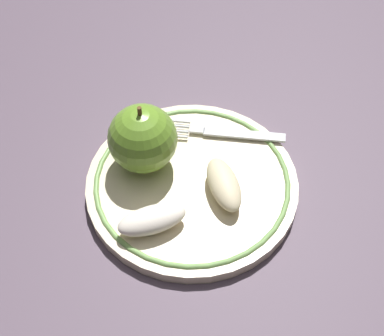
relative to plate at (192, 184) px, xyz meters
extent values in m
plane|color=#554553|center=(0.01, -0.02, -0.01)|extent=(2.00, 2.00, 0.00)
cylinder|color=beige|center=(0.00, 0.00, 0.00)|extent=(0.24, 0.24, 0.01)
torus|color=#74A053|center=(0.00, 0.00, 0.01)|extent=(0.22, 0.22, 0.01)
sphere|color=olive|center=(0.03, 0.05, 0.05)|extent=(0.08, 0.08, 0.08)
cylinder|color=brown|center=(0.03, 0.05, 0.09)|extent=(0.00, 0.00, 0.01)
ellipsoid|color=silver|center=(-0.05, 0.05, 0.02)|extent=(0.04, 0.08, 0.02)
ellipsoid|color=beige|center=(-0.02, -0.03, 0.02)|extent=(0.08, 0.04, 0.02)
cube|color=silver|center=(0.05, -0.07, 0.01)|extent=(0.04, 0.10, 0.00)
cube|color=silver|center=(0.07, -0.02, 0.01)|extent=(0.01, 0.02, 0.00)
cube|color=silver|center=(0.09, 0.02, 0.01)|extent=(0.02, 0.06, 0.00)
cube|color=silver|center=(0.08, 0.02, 0.01)|extent=(0.02, 0.06, 0.00)
cube|color=silver|center=(0.08, 0.02, 0.01)|extent=(0.02, 0.06, 0.00)
cube|color=silver|center=(0.07, 0.03, 0.01)|extent=(0.02, 0.06, 0.00)
camera|label=1|loc=(-0.35, 0.05, 0.48)|focal=50.00mm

